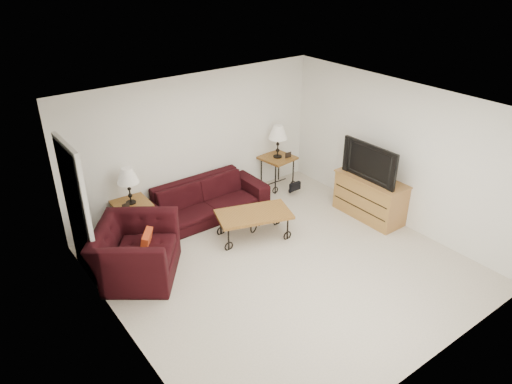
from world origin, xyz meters
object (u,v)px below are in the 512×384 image
(sofa, at_px, (206,200))
(backpack, at_px, (291,182))
(side_table_left, at_px, (133,219))
(television, at_px, (374,161))
(tv_stand, at_px, (370,197))
(side_table_right, at_px, (277,172))
(armchair, at_px, (136,251))
(lamp_left, at_px, (129,186))
(lamp_right, at_px, (278,142))
(coffee_table, at_px, (254,225))

(sofa, height_order, backpack, sofa)
(side_table_left, bearing_deg, television, -27.84)
(tv_stand, bearing_deg, backpack, 109.63)
(side_table_right, distance_m, armchair, 3.69)
(sofa, xyz_separation_m, lamp_left, (-1.31, 0.18, 0.61))
(side_table_right, relative_size, tv_stand, 0.51)
(armchair, relative_size, tv_stand, 0.99)
(backpack, bearing_deg, side_table_left, 173.02)
(lamp_right, height_order, tv_stand, lamp_right)
(lamp_right, xyz_separation_m, tv_stand, (0.58, -1.94, -0.60))
(coffee_table, bearing_deg, side_table_left, 142.16)
(sofa, height_order, coffee_table, sofa)
(tv_stand, relative_size, backpack, 2.60)
(lamp_right, xyz_separation_m, coffee_table, (-1.51, -1.25, -0.76))
(side_table_left, bearing_deg, armchair, -111.47)
(side_table_left, xyz_separation_m, armchair, (-0.42, -1.06, 0.10))
(sofa, xyz_separation_m, television, (2.36, -1.76, 0.77))
(sofa, bearing_deg, armchair, -152.98)
(backpack, bearing_deg, television, -70.85)
(tv_stand, distance_m, television, 0.72)
(lamp_right, height_order, backpack, lamp_right)
(tv_stand, height_order, backpack, tv_stand)
(lamp_left, distance_m, lamp_right, 3.11)
(lamp_left, xyz_separation_m, coffee_table, (1.60, -1.25, -0.71))
(side_table_left, height_order, tv_stand, tv_stand)
(armchair, bearing_deg, sofa, -26.09)
(lamp_right, distance_m, backpack, 0.84)
(side_table_left, xyz_separation_m, lamp_left, (0.00, 0.00, 0.63))
(armchair, distance_m, backpack, 3.62)
(side_table_left, relative_size, lamp_right, 0.95)
(side_table_right, height_order, coffee_table, side_table_right)
(sofa, distance_m, side_table_left, 1.32)
(lamp_left, bearing_deg, sofa, -7.83)
(tv_stand, bearing_deg, lamp_right, 106.54)
(sofa, xyz_separation_m, armchair, (-1.73, -0.88, 0.08))
(lamp_right, distance_m, television, 2.02)
(backpack, bearing_deg, lamp_left, 173.02)
(side_table_right, distance_m, television, 2.16)
(side_table_left, height_order, lamp_right, lamp_right)
(armchair, relative_size, television, 1.11)
(side_table_right, bearing_deg, armchair, -163.28)
(armchair, bearing_deg, side_table_left, 15.43)
(armchair, bearing_deg, television, -65.22)
(sofa, relative_size, armchair, 1.80)
(side_table_left, distance_m, side_table_right, 3.11)
(coffee_table, height_order, backpack, backpack)
(side_table_left, height_order, side_table_right, side_table_right)
(coffee_table, bearing_deg, tv_stand, -18.36)
(sofa, height_order, armchair, armchair)
(sofa, bearing_deg, lamp_left, 172.17)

